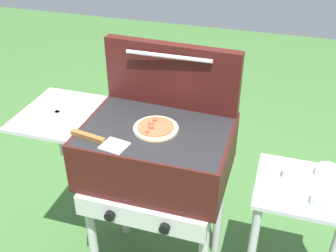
% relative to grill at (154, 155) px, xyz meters
% --- Properties ---
extents(grill, '(0.96, 0.53, 0.90)m').
position_rel_grill_xyz_m(grill, '(0.00, 0.00, 0.00)').
color(grill, '#38110F').
rests_on(grill, ground_plane).
extents(grill_lid_open, '(0.63, 0.09, 0.30)m').
position_rel_grill_xyz_m(grill_lid_open, '(0.01, 0.22, 0.30)').
color(grill_lid_open, '#38110F').
rests_on(grill_lid_open, grill).
extents(pizza_pepperoni, '(0.19, 0.19, 0.03)m').
position_rel_grill_xyz_m(pizza_pepperoni, '(0.01, -0.01, 0.15)').
color(pizza_pepperoni, beige).
rests_on(pizza_pepperoni, grill).
extents(spatula, '(0.27, 0.11, 0.02)m').
position_rel_grill_xyz_m(spatula, '(-0.18, -0.16, 0.15)').
color(spatula, '#B7BABF').
rests_on(spatula, grill).
extents(prep_table, '(0.44, 0.36, 0.74)m').
position_rel_grill_xyz_m(prep_table, '(0.67, 0.00, -0.23)').
color(prep_table, '#B2B2B7').
rests_on(prep_table, ground_plane).
extents(topping_bowl_near, '(0.11, 0.11, 0.04)m').
position_rel_grill_xyz_m(topping_bowl_near, '(0.61, 0.04, 0.00)').
color(topping_bowl_near, silver).
rests_on(topping_bowl_near, prep_table).
extents(topping_bowl_far, '(0.12, 0.12, 0.04)m').
position_rel_grill_xyz_m(topping_bowl_far, '(0.73, -0.09, 0.00)').
color(topping_bowl_far, silver).
rests_on(topping_bowl_far, prep_table).
extents(topping_bowl_middle, '(0.10, 0.10, 0.04)m').
position_rel_grill_xyz_m(topping_bowl_middle, '(0.74, 0.10, 0.00)').
color(topping_bowl_middle, silver).
rests_on(topping_bowl_middle, prep_table).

